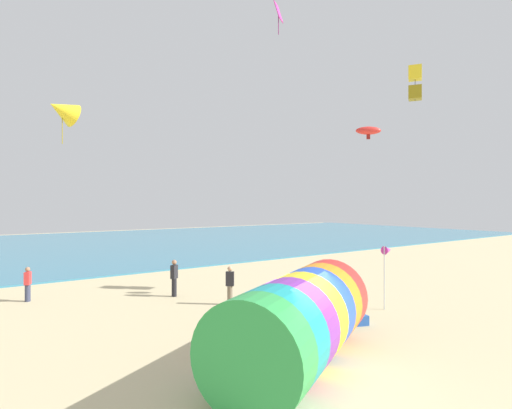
{
  "coord_description": "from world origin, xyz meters",
  "views": [
    {
      "loc": [
        -7.29,
        -7.66,
        4.51
      ],
      "look_at": [
        -0.01,
        2.55,
        4.47
      ],
      "focal_mm": 28.0,
      "sensor_mm": 36.0,
      "label": 1
    }
  ],
  "objects": [
    {
      "name": "ground_plane",
      "position": [
        0.0,
        0.0,
        0.0
      ],
      "size": [
        120.0,
        120.0,
        0.0
      ],
      "primitive_type": "plane",
      "color": "#CCBA8C"
    },
    {
      "name": "bystander_far_left",
      "position": [
        -5.2,
        13.34,
        0.8
      ],
      "size": [
        0.35,
        0.42,
        1.59
      ],
      "color": "#383D56",
      "rests_on": "ground"
    },
    {
      "name": "beach_flag",
      "position": [
        7.17,
        2.94,
        2.39
      ],
      "size": [
        0.47,
        0.36,
        2.69
      ],
      "color": "silver",
      "rests_on": "ground"
    },
    {
      "name": "kite_magenta_diamond",
      "position": [
        2.29,
        4.29,
        11.82
      ],
      "size": [
        0.55,
        0.48,
        1.22
      ],
      "color": "#D1339E"
    },
    {
      "name": "giant_inflatable_tube",
      "position": [
        0.02,
        0.56,
        1.28
      ],
      "size": [
        6.96,
        5.38,
        2.57
      ],
      "color": "green",
      "rests_on": "ground"
    },
    {
      "name": "kite_yellow_delta",
      "position": [
        -4.32,
        9.95,
        8.27
      ],
      "size": [
        1.51,
        1.34,
        2.0
      ],
      "color": "yellow"
    },
    {
      "name": "sea",
      "position": [
        0.0,
        37.43,
        0.05
      ],
      "size": [
        120.0,
        40.0,
        0.1
      ],
      "primitive_type": "cube",
      "color": "teal",
      "rests_on": "ground"
    },
    {
      "name": "kite_yellow_box",
      "position": [
        10.48,
        3.76,
        10.44
      ],
      "size": [
        0.84,
        0.84,
        1.74
      ],
      "color": "yellow"
    },
    {
      "name": "bystander_mid_beach",
      "position": [
        2.06,
        7.44,
        0.88
      ],
      "size": [
        0.42,
        0.4,
        1.71
      ],
      "color": "#726651",
      "rests_on": "ground"
    },
    {
      "name": "kite_handler",
      "position": [
        4.52,
        2.78,
        0.83
      ],
      "size": [
        0.33,
        0.41,
        1.63
      ],
      "color": "#383D56",
      "rests_on": "ground"
    },
    {
      "name": "bystander_near_water",
      "position": [
        0.69,
        10.34,
        0.92
      ],
      "size": [
        0.42,
        0.39,
        1.77
      ],
      "color": "black",
      "rests_on": "ground"
    },
    {
      "name": "kite_red_parafoil",
      "position": [
        7.95,
        4.57,
        7.94
      ],
      "size": [
        1.25,
        1.12,
        0.64
      ],
      "color": "red"
    },
    {
      "name": "cooler_box",
      "position": [
        4.43,
        2.09,
        0.18
      ],
      "size": [
        0.61,
        0.52,
        0.36
      ],
      "primitive_type": "cube",
      "rotation": [
        0.0,
        0.0,
        2.79
      ],
      "color": "#2659B2",
      "rests_on": "ground"
    }
  ]
}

